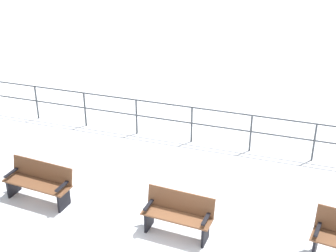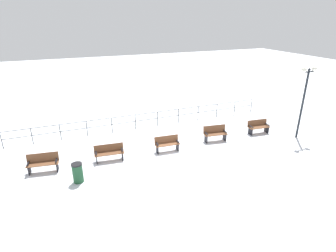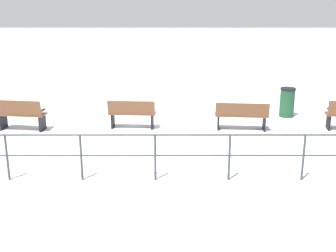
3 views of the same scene
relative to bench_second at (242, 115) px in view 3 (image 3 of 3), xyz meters
The scene contains 6 objects.
ground_plane 3.28m from the bench_second, 87.69° to the left, with size 80.00×80.00×0.00m, color white.
bench_second is the anchor object (origin of this frame).
bench_third 3.25m from the bench_second, 87.00° to the left, with size 0.57×1.43×0.89m.
bench_fourth 6.51m from the bench_second, 90.24° to the left, with size 0.73×1.49×0.96m.
waterfront_railing 4.89m from the bench_second, 138.40° to the left, with size 0.05×17.60×1.05m.
trash_bin 2.30m from the bench_second, 48.79° to the right, with size 0.49×0.49×0.96m.
Camera 3 is at (-12.69, -1.07, 3.91)m, focal length 47.29 mm.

